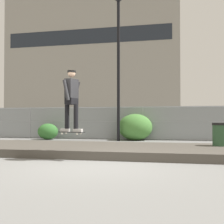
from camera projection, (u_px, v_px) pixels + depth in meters
ground_plane at (95, 166)px, 7.46m from camera, size 120.00×120.00×0.00m
gravel_berm at (118, 150)px, 10.25m from camera, size 14.46×3.73×0.25m
skateboard at (71, 132)px, 8.58m from camera, size 0.82×0.42×0.07m
skater at (72, 97)px, 8.60m from camera, size 0.72×0.62×1.75m
chain_fence at (143, 123)px, 16.90m from camera, size 27.27×0.06×1.85m
street_lamp at (118, 51)px, 16.19m from camera, size 0.44×0.44×7.78m
parked_car_near at (113, 124)px, 20.34m from camera, size 4.48×2.10×1.66m
library_building at (97, 61)px, 56.61m from camera, size 30.11×13.14×23.80m
shrub_left at (48, 132)px, 17.22m from camera, size 1.17×0.95×0.90m
shrub_center at (135, 127)px, 16.56m from camera, size 1.85×1.52×1.43m
trash_bin at (221, 138)px, 10.28m from camera, size 0.59×0.59×1.03m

